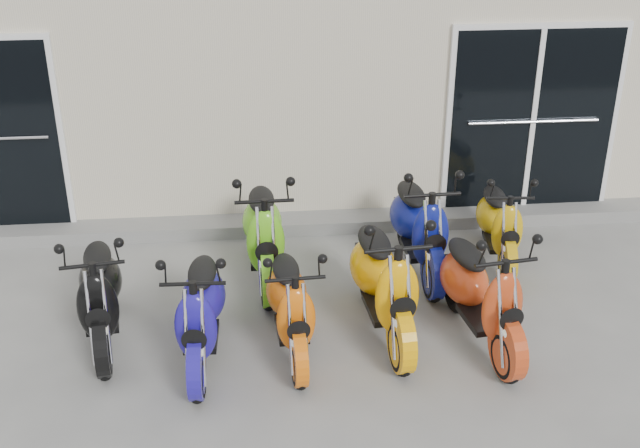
# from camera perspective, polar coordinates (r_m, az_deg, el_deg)

# --- Properties ---
(ground) EXTENTS (80.00, 80.00, 0.00)m
(ground) POSITION_cam_1_polar(r_m,az_deg,el_deg) (7.63, 0.43, -7.05)
(ground) COLOR gray
(ground) RESTS_ON ground
(building) EXTENTS (14.00, 6.00, 3.20)m
(building) POSITION_cam_1_polar(r_m,az_deg,el_deg) (11.86, -2.16, 13.51)
(building) COLOR beige
(building) RESTS_ON ground
(front_step) EXTENTS (14.00, 0.40, 0.15)m
(front_step) POSITION_cam_1_polar(r_m,az_deg,el_deg) (9.35, -0.82, 0.08)
(front_step) COLOR gray
(front_step) RESTS_ON ground
(door_left) EXTENTS (1.07, 0.08, 2.22)m
(door_left) POSITION_cam_1_polar(r_m,az_deg,el_deg) (9.36, -20.99, 6.20)
(door_left) COLOR black
(door_left) RESTS_ON front_step
(door_right) EXTENTS (2.02, 0.08, 2.22)m
(door_right) POSITION_cam_1_polar(r_m,az_deg,el_deg) (9.58, 14.88, 7.50)
(door_right) COLOR black
(door_right) RESTS_ON front_step
(scooter_front_black) EXTENTS (0.83, 1.72, 1.22)m
(scooter_front_black) POSITION_cam_1_polar(r_m,az_deg,el_deg) (7.33, -15.52, -4.01)
(scooter_front_black) COLOR black
(scooter_front_black) RESTS_ON ground
(scooter_front_blue) EXTENTS (0.66, 1.66, 1.21)m
(scooter_front_blue) POSITION_cam_1_polar(r_m,az_deg,el_deg) (6.90, -8.57, -5.34)
(scooter_front_blue) COLOR #201697
(scooter_front_blue) RESTS_ON ground
(scooter_front_orange_a) EXTENTS (0.66, 1.59, 1.15)m
(scooter_front_orange_a) POSITION_cam_1_polar(r_m,az_deg,el_deg) (6.96, -2.10, -5.01)
(scooter_front_orange_a) COLOR orange
(scooter_front_orange_a) RESTS_ON ground
(scooter_front_orange_b) EXTENTS (0.80, 1.86, 1.34)m
(scooter_front_orange_b) POSITION_cam_1_polar(r_m,az_deg,el_deg) (7.17, 4.61, -3.20)
(scooter_front_orange_b) COLOR #F9A705
(scooter_front_orange_b) RESTS_ON ground
(scooter_front_red) EXTENTS (0.85, 1.78, 1.27)m
(scooter_front_red) POSITION_cam_1_polar(r_m,az_deg,el_deg) (7.19, 11.49, -3.97)
(scooter_front_red) COLOR #C43F17
(scooter_front_red) RESTS_ON ground
(scooter_back_green) EXTENTS (0.67, 1.77, 1.30)m
(scooter_back_green) POSITION_cam_1_polar(r_m,az_deg,el_deg) (8.08, -4.04, 0.19)
(scooter_back_green) COLOR #64C61C
(scooter_back_green) RESTS_ON ground
(scooter_back_blue) EXTENTS (0.71, 1.78, 1.30)m
(scooter_back_blue) POSITION_cam_1_polar(r_m,az_deg,el_deg) (8.26, 7.11, 0.65)
(scooter_back_blue) COLOR navy
(scooter_back_blue) RESTS_ON ground
(scooter_back_yellow) EXTENTS (0.70, 1.56, 1.11)m
(scooter_back_yellow) POSITION_cam_1_polar(r_m,az_deg,el_deg) (8.64, 12.70, 0.67)
(scooter_back_yellow) COLOR #CE9F0C
(scooter_back_yellow) RESTS_ON ground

